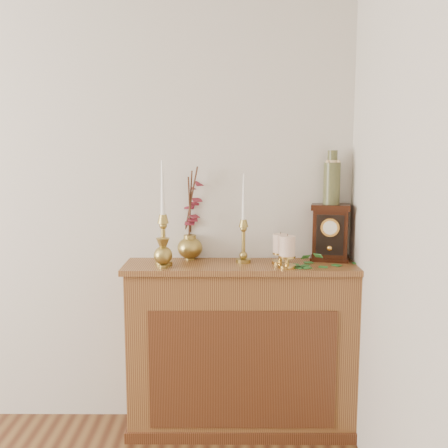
{
  "coord_description": "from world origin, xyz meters",
  "views": [
    {
      "loc": [
        1.32,
        -0.6,
        1.53
      ],
      "look_at": [
        1.31,
        2.05,
        1.15
      ],
      "focal_mm": 42.0,
      "sensor_mm": 36.0,
      "label": 1
    }
  ],
  "objects_px": {
    "candlestick_left": "(163,231)",
    "candlestick_center": "(243,234)",
    "bud_vase": "(163,253)",
    "mantel_clock": "(330,233)",
    "ginger_jar": "(192,217)",
    "ceramic_vase": "(332,180)"
  },
  "relations": [
    {
      "from": "mantel_clock",
      "to": "ceramic_vase",
      "type": "bearing_deg",
      "value": 90.0
    },
    {
      "from": "bud_vase",
      "to": "candlestick_left",
      "type": "bearing_deg",
      "value": 94.39
    },
    {
      "from": "candlestick_center",
      "to": "bud_vase",
      "type": "distance_m",
      "value": 0.44
    },
    {
      "from": "bud_vase",
      "to": "candlestick_center",
      "type": "bearing_deg",
      "value": 17.13
    },
    {
      "from": "candlestick_center",
      "to": "mantel_clock",
      "type": "height_order",
      "value": "candlestick_center"
    },
    {
      "from": "candlestick_left",
      "to": "ginger_jar",
      "type": "bearing_deg",
      "value": 52.13
    },
    {
      "from": "candlestick_left",
      "to": "bud_vase",
      "type": "bearing_deg",
      "value": -85.61
    },
    {
      "from": "candlestick_left",
      "to": "ceramic_vase",
      "type": "height_order",
      "value": "ceramic_vase"
    },
    {
      "from": "mantel_clock",
      "to": "candlestick_center",
      "type": "bearing_deg",
      "value": -159.41
    },
    {
      "from": "mantel_clock",
      "to": "ceramic_vase",
      "type": "relative_size",
      "value": 1.07
    },
    {
      "from": "candlestick_left",
      "to": "candlestick_center",
      "type": "height_order",
      "value": "candlestick_left"
    },
    {
      "from": "bud_vase",
      "to": "ceramic_vase",
      "type": "height_order",
      "value": "ceramic_vase"
    },
    {
      "from": "bud_vase",
      "to": "mantel_clock",
      "type": "distance_m",
      "value": 0.91
    },
    {
      "from": "ginger_jar",
      "to": "mantel_clock",
      "type": "xyz_separation_m",
      "value": [
        0.75,
        -0.05,
        -0.08
      ]
    },
    {
      "from": "candlestick_center",
      "to": "mantel_clock",
      "type": "relative_size",
      "value": 1.54
    },
    {
      "from": "mantel_clock",
      "to": "candlestick_left",
      "type": "bearing_deg",
      "value": -158.93
    },
    {
      "from": "ginger_jar",
      "to": "ceramic_vase",
      "type": "xyz_separation_m",
      "value": [
        0.75,
        -0.05,
        0.21
      ]
    },
    {
      "from": "ceramic_vase",
      "to": "candlestick_center",
      "type": "bearing_deg",
      "value": -171.92
    },
    {
      "from": "ginger_jar",
      "to": "ceramic_vase",
      "type": "distance_m",
      "value": 0.78
    },
    {
      "from": "bud_vase",
      "to": "ginger_jar",
      "type": "relative_size",
      "value": 0.3
    },
    {
      "from": "bud_vase",
      "to": "mantel_clock",
      "type": "xyz_separation_m",
      "value": [
        0.88,
        0.19,
        0.07
      ]
    },
    {
      "from": "candlestick_center",
      "to": "ginger_jar",
      "type": "relative_size",
      "value": 0.93
    }
  ]
}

